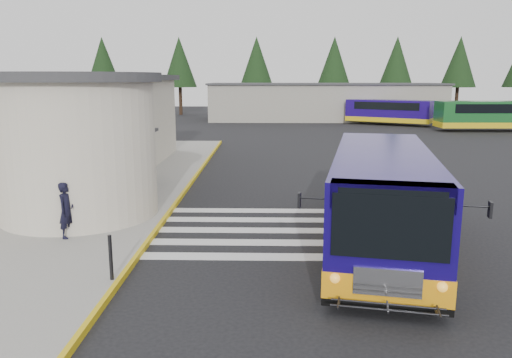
{
  "coord_description": "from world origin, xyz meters",
  "views": [
    {
      "loc": [
        -0.58,
        -16.05,
        4.77
      ],
      "look_at": [
        -0.93,
        -0.5,
        1.62
      ],
      "focal_mm": 35.0,
      "sensor_mm": 36.0,
      "label": 1
    }
  ],
  "objects_px": {
    "bollard": "(111,257)",
    "pedestrian_a": "(66,210)",
    "far_bus_a": "(389,111)",
    "pedestrian_b": "(63,196)",
    "far_bus_b": "(488,114)",
    "transit_bus": "(381,203)"
  },
  "relations": [
    {
      "from": "transit_bus",
      "to": "pedestrian_b",
      "type": "xyz_separation_m",
      "value": [
        -10.01,
        2.36,
        -0.4
      ]
    },
    {
      "from": "far_bus_b",
      "to": "far_bus_a",
      "type": "bearing_deg",
      "value": 50.09
    },
    {
      "from": "transit_bus",
      "to": "far_bus_b",
      "type": "height_order",
      "value": "transit_bus"
    },
    {
      "from": "far_bus_a",
      "to": "pedestrian_a",
      "type": "bearing_deg",
      "value": -176.44
    },
    {
      "from": "transit_bus",
      "to": "bollard",
      "type": "distance_m",
      "value": 7.4
    },
    {
      "from": "pedestrian_b",
      "to": "far_bus_b",
      "type": "height_order",
      "value": "far_bus_b"
    },
    {
      "from": "transit_bus",
      "to": "pedestrian_a",
      "type": "distance_m",
      "value": 9.09
    },
    {
      "from": "pedestrian_b",
      "to": "bollard",
      "type": "bearing_deg",
      "value": 23.37
    },
    {
      "from": "pedestrian_b",
      "to": "pedestrian_a",
      "type": "bearing_deg",
      "value": 16.22
    },
    {
      "from": "transit_bus",
      "to": "pedestrian_a",
      "type": "xyz_separation_m",
      "value": [
        -9.08,
        0.33,
        -0.36
      ]
    },
    {
      "from": "transit_bus",
      "to": "bollard",
      "type": "xyz_separation_m",
      "value": [
        -6.83,
        -2.77,
        -0.64
      ]
    },
    {
      "from": "pedestrian_a",
      "to": "far_bus_a",
      "type": "bearing_deg",
      "value": -14.12
    },
    {
      "from": "bollard",
      "to": "far_bus_a",
      "type": "bearing_deg",
      "value": 68.56
    },
    {
      "from": "pedestrian_b",
      "to": "far_bus_a",
      "type": "bearing_deg",
      "value": 143.33
    },
    {
      "from": "bollard",
      "to": "pedestrian_a",
      "type": "bearing_deg",
      "value": 125.98
    },
    {
      "from": "far_bus_b",
      "to": "transit_bus",
      "type": "bearing_deg",
      "value": 150.9
    },
    {
      "from": "pedestrian_a",
      "to": "pedestrian_b",
      "type": "relative_size",
      "value": 1.06
    },
    {
      "from": "transit_bus",
      "to": "far_bus_b",
      "type": "xyz_separation_m",
      "value": [
        16.88,
        32.43,
        0.19
      ]
    },
    {
      "from": "transit_bus",
      "to": "pedestrian_b",
      "type": "height_order",
      "value": "transit_bus"
    },
    {
      "from": "pedestrian_a",
      "to": "bollard",
      "type": "bearing_deg",
      "value": -132.33
    },
    {
      "from": "pedestrian_a",
      "to": "pedestrian_b",
      "type": "bearing_deg",
      "value": 36.35
    },
    {
      "from": "pedestrian_b",
      "to": "far_bus_b",
      "type": "xyz_separation_m",
      "value": [
        26.89,
        30.07,
        0.59
      ]
    }
  ]
}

